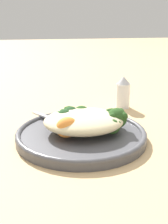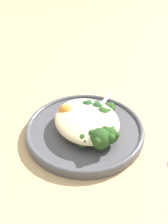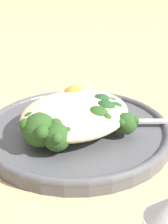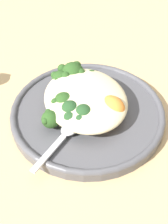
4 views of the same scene
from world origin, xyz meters
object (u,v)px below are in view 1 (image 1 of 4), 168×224
Objects in this scene: sweet_potato_chunk_0 at (63,125)px; sweet_potato_chunk_1 at (65,126)px; spoon at (57,120)px; broccoli_stalk_1 at (112,119)px; plate at (83,135)px; quinoa_mound at (84,121)px; broccoli_stalk_2 at (106,118)px; kale_tuft at (66,117)px; broccoli_stalk_3 at (81,117)px; broccoli_stalk_0 at (102,127)px; sweet_potato_chunk_2 at (67,127)px; broccoli_stalk_4 at (71,118)px; salt_shaker at (123,92)px.

sweet_potato_chunk_1 is at bearing 131.16° from sweet_potato_chunk_0.
sweet_potato_chunk_1 is 0.62× the size of spoon.
broccoli_stalk_1 is at bearing -170.98° from sweet_potato_chunk_1.
plate is at bearing -176.51° from spoon.
plate is at bearing -158.73° from sweet_potato_chunk_1.
plate is 4.28× the size of sweet_potato_chunk_1.
quinoa_mound is at bearing -138.77° from plate.
broccoli_stalk_2 is 0.11m from spoon.
kale_tuft is (-0.01, -0.04, 0.00)m from sweet_potato_chunk_0.
broccoli_stalk_1 is 0.12m from spoon.
quinoa_mound reaches higher than spoon.
spoon is at bearing -45.60° from quinoa_mound.
spoon is at bearing 85.13° from broccoli_stalk_3.
kale_tuft is 0.58× the size of spoon.
kale_tuft is at bearing -97.48° from sweet_potato_chunk_1.
broccoli_stalk_0 is 1.84× the size of kale_tuft.
sweet_potato_chunk_1 is at bearing -82.88° from sweet_potato_chunk_2.
spoon is at bearing 155.15° from broccoli_stalk_0.
quinoa_mound is 0.08m from spoon.
broccoli_stalk_1 is at bearing -122.89° from broccoli_stalk_4.
sweet_potato_chunk_2 reaches higher than sweet_potato_chunk_1.
broccoli_stalk_1 reaches higher than broccoli_stalk_3.
sweet_potato_chunk_1 is (-0.00, 0.01, -0.00)m from sweet_potato_chunk_0.
plate is 2.32× the size of broccoli_stalk_2.
quinoa_mound is 0.05m from broccoli_stalk_2.
broccoli_stalk_4 is at bearing -112.64° from sweet_potato_chunk_0.
broccoli_stalk_1 is at bearing 163.75° from kale_tuft.
spoon is (0.05, -0.05, -0.02)m from quinoa_mound.
spoon is (0.02, -0.03, -0.02)m from kale_tuft.
broccoli_stalk_0 is 0.04m from broccoli_stalk_1.
broccoli_stalk_1 reaches higher than sweet_potato_chunk_2.
sweet_potato_chunk_2 reaches higher than broccoli_stalk_4.
broccoli_stalk_3 is at bearing 50.97° from salt_shaker.
sweet_potato_chunk_0 is at bearing 74.79° from kale_tuft.
salt_shaker is at bearing -124.26° from plate.
broccoli_stalk_2 is 0.08m from broccoli_stalk_4.
broccoli_stalk_4 is 0.06m from sweet_potato_chunk_0.
broccoli_stalk_1 is 0.95× the size of broccoli_stalk_4.
sweet_potato_chunk_0 is (0.09, 0.03, 0.00)m from broccoli_stalk_2.
sweet_potato_chunk_0 is at bearing 175.70° from broccoli_stalk_2.
broccoli_stalk_4 is at bearing 45.13° from salt_shaker.
kale_tuft is 0.24m from salt_shaker.
sweet_potato_chunk_0 is (0.02, 0.05, 0.00)m from broccoli_stalk_4.
sweet_potato_chunk_2 reaches higher than sweet_potato_chunk_0.
broccoli_stalk_1 is at bearing -154.29° from spoon.
quinoa_mound is at bearing 141.66° from kale_tuft.
sweet_potato_chunk_2 is at bearing 42.71° from plate.
broccoli_stalk_1 reaches higher than broccoli_stalk_0.
kale_tuft reaches higher than broccoli_stalk_2.
broccoli_stalk_4 is 2.49× the size of sweet_potato_chunk_0.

